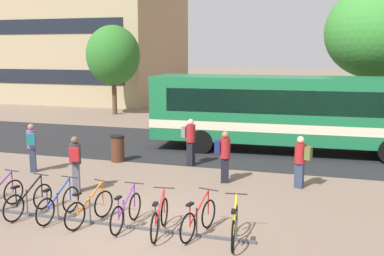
# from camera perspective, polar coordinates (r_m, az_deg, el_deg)

# --- Properties ---
(ground) EXTENTS (200.00, 200.00, 0.00)m
(ground) POSITION_cam_1_polar(r_m,az_deg,el_deg) (11.21, -6.61, -12.67)
(ground) COLOR #7A6656
(bus_lane_asphalt) EXTENTS (80.00, 7.20, 0.01)m
(bus_lane_asphalt) POSITION_cam_1_polar(r_m,az_deg,el_deg) (20.03, 4.19, -2.51)
(bus_lane_asphalt) COLOR #232326
(bus_lane_asphalt) RESTS_ON ground
(city_bus) EXTENTS (12.11, 3.03, 3.20)m
(city_bus) POSITION_cam_1_polar(r_m,az_deg,el_deg) (19.33, 13.03, 2.14)
(city_bus) COLOR #196B3D
(city_bus) RESTS_ON ground
(bike_rack) EXTENTS (8.38, 0.20, 0.70)m
(bike_rack) POSITION_cam_1_polar(r_m,az_deg,el_deg) (11.74, -12.85, -11.29)
(bike_rack) COLOR #47474C
(bike_rack) RESTS_ON ground
(parked_bicycle_black_2) EXTENTS (0.52, 1.71, 0.99)m
(parked_bicycle_black_2) POSITION_cam_1_polar(r_m,az_deg,el_deg) (12.63, -20.10, -8.74)
(parked_bicycle_black_2) COLOR black
(parked_bicycle_black_2) RESTS_ON ground
(parked_bicycle_blue_3) EXTENTS (0.52, 1.72, 0.99)m
(parked_bicycle_blue_3) POSITION_cam_1_polar(r_m,az_deg,el_deg) (12.14, -16.65, -9.30)
(parked_bicycle_blue_3) COLOR black
(parked_bicycle_blue_3) RESTS_ON ground
(parked_bicycle_orange_4) EXTENTS (0.61, 1.68, 0.99)m
(parked_bicycle_orange_4) POSITION_cam_1_polar(r_m,az_deg,el_deg) (11.62, -12.91, -9.99)
(parked_bicycle_orange_4) COLOR black
(parked_bicycle_orange_4) RESTS_ON ground
(parked_bicycle_purple_5) EXTENTS (0.52, 1.72, 0.99)m
(parked_bicycle_purple_5) POSITION_cam_1_polar(r_m,az_deg,el_deg) (11.23, -8.39, -10.55)
(parked_bicycle_purple_5) COLOR black
(parked_bicycle_purple_5) RESTS_ON ground
(parked_bicycle_red_6) EXTENTS (0.52, 1.72, 0.99)m
(parked_bicycle_red_6) POSITION_cam_1_polar(r_m,az_deg,el_deg) (10.76, -4.15, -11.41)
(parked_bicycle_red_6) COLOR black
(parked_bicycle_red_6) RESTS_ON ground
(parked_bicycle_red_7) EXTENTS (0.58, 1.69, 0.99)m
(parked_bicycle_red_7) POSITION_cam_1_polar(r_m,az_deg,el_deg) (10.67, 0.84, -11.57)
(parked_bicycle_red_7) COLOR black
(parked_bicycle_red_7) RESTS_ON ground
(parked_bicycle_yellow_8) EXTENTS (0.52, 1.72, 0.99)m
(parked_bicycle_yellow_8) POSITION_cam_1_polar(r_m,az_deg,el_deg) (10.34, 5.45, -12.33)
(parked_bicycle_yellow_8) COLOR black
(parked_bicycle_yellow_8) RESTS_ON ground
(commuter_grey_pack_0) EXTENTS (0.59, 0.45, 1.78)m
(commuter_grey_pack_0) POSITION_cam_1_polar(r_m,az_deg,el_deg) (16.70, -0.25, -1.38)
(commuter_grey_pack_0) COLOR black
(commuter_grey_pack_0) RESTS_ON ground
(commuter_red_pack_1) EXTENTS (0.49, 0.60, 1.73)m
(commuter_red_pack_1) POSITION_cam_1_polar(r_m,az_deg,el_deg) (14.01, -14.65, -4.01)
(commuter_red_pack_1) COLOR #565660
(commuter_red_pack_1) RESTS_ON ground
(commuter_teal_pack_2) EXTENTS (0.53, 0.61, 1.74)m
(commuter_teal_pack_2) POSITION_cam_1_polar(r_m,az_deg,el_deg) (16.82, -19.74, -1.98)
(commuter_teal_pack_2) COLOR #2D3851
(commuter_teal_pack_2) RESTS_ON ground
(commuter_olive_pack_3) EXTENTS (0.58, 0.43, 1.66)m
(commuter_olive_pack_3) POSITION_cam_1_polar(r_m,az_deg,el_deg) (14.39, 13.72, -3.81)
(commuter_olive_pack_3) COLOR #2D3851
(commuter_olive_pack_3) RESTS_ON ground
(commuter_navy_pack_4) EXTENTS (0.57, 0.41, 1.71)m
(commuter_navy_pack_4) POSITION_cam_1_polar(r_m,az_deg,el_deg) (14.60, 4.10, -3.23)
(commuter_navy_pack_4) COLOR black
(commuter_navy_pack_4) RESTS_ON ground
(trash_bin) EXTENTS (0.55, 0.55, 1.03)m
(trash_bin) POSITION_cam_1_polar(r_m,az_deg,el_deg) (17.68, -9.46, -2.58)
(trash_bin) COLOR #4C2819
(trash_bin) RESTS_ON ground
(street_tree_0) EXTENTS (3.58, 3.58, 5.96)m
(street_tree_0) POSITION_cam_1_polar(r_m,az_deg,el_deg) (30.66, -10.01, 9.10)
(street_tree_0) COLOR brown
(street_tree_0) RESTS_ON ground
(street_tree_1) EXTENTS (5.18, 5.18, 7.54)m
(street_tree_1) POSITION_cam_1_polar(r_m,az_deg,el_deg) (24.63, 22.57, 11.22)
(street_tree_1) COLOR brown
(street_tree_1) RESTS_ON ground
(building_left_wing) EXTENTS (19.52, 12.37, 15.27)m
(building_left_wing) POSITION_cam_1_polar(r_m,az_deg,el_deg) (43.12, -15.94, 13.93)
(building_left_wing) COLOR tan
(building_left_wing) RESTS_ON ground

